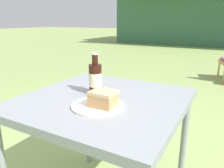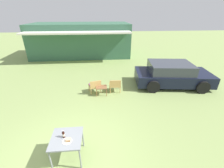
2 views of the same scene
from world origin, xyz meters
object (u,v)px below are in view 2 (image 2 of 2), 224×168
at_px(parked_car, 172,74).
at_px(patio_table, 67,140).
at_px(wicker_chair_cushioned, 95,85).
at_px(cake_on_plate, 68,140).
at_px(wicker_chair_plain, 115,85).
at_px(garden_side_table, 101,88).
at_px(cola_bottle_near, 64,135).

relative_size(parked_car, patio_table, 5.11).
height_order(wicker_chair_cushioned, patio_table, patio_table).
distance_m(wicker_chair_cushioned, cake_on_plate, 4.00).
distance_m(parked_car, patio_table, 6.59).
bearing_deg(wicker_chair_plain, garden_side_table, 18.27).
xyz_separation_m(patio_table, cake_on_plate, (0.06, -0.12, 0.10)).
height_order(parked_car, wicker_chair_plain, parked_car).
distance_m(wicker_chair_plain, garden_side_table, 0.74).
relative_size(patio_table, cola_bottle_near, 3.61).
height_order(parked_car, cake_on_plate, parked_car).
bearing_deg(wicker_chair_cushioned, parked_car, 171.41).
xyz_separation_m(parked_car, patio_table, (-4.94, -4.36, 0.05)).
bearing_deg(wicker_chair_cushioned, cola_bottle_near, 63.14).
distance_m(garden_side_table, patio_table, 3.72).
distance_m(parked_car, cake_on_plate, 6.62).
bearing_deg(wicker_chair_cushioned, wicker_chair_plain, 162.97).
xyz_separation_m(wicker_chair_plain, cola_bottle_near, (-1.78, -3.76, 0.43)).
bearing_deg(garden_side_table, cake_on_plate, -104.30).
bearing_deg(cola_bottle_near, cake_on_plate, -49.57).
xyz_separation_m(wicker_chair_cushioned, patio_table, (-0.68, -3.82, 0.27)).
distance_m(wicker_chair_plain, cola_bottle_near, 4.18).
bearing_deg(patio_table, wicker_chair_plain, 65.80).
bearing_deg(cola_bottle_near, wicker_chair_plain, 64.74).
distance_m(garden_side_table, cake_on_plate, 3.83).
relative_size(garden_side_table, cake_on_plate, 2.13).
height_order(wicker_chair_plain, cola_bottle_near, cola_bottle_near).
bearing_deg(cake_on_plate, cola_bottle_near, 130.43).
relative_size(wicker_chair_cushioned, garden_side_table, 1.32).
xyz_separation_m(wicker_chair_plain, cake_on_plate, (-1.65, -3.92, 0.37)).
relative_size(wicker_chair_plain, cake_on_plate, 2.82).
distance_m(wicker_chair_cushioned, garden_side_table, 0.41).
bearing_deg(cake_on_plate, parked_car, 42.51).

